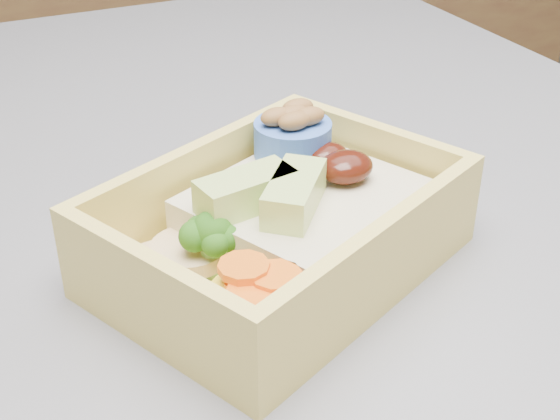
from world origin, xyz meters
name	(u,v)px	position (x,y,z in m)	size (l,w,h in m)	color
bento_box	(284,225)	(0.23, -0.24, 0.95)	(0.25, 0.22, 0.08)	#DDC55B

